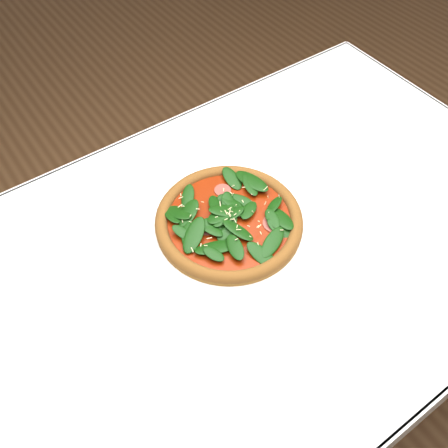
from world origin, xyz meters
TOP-DOWN VIEW (x-y plane):
  - ground at (0.00, 0.00)m, footprint 6.00×6.00m
  - dining_table at (0.00, 0.00)m, footprint 1.21×0.81m
  - plate at (-0.05, 0.06)m, footprint 0.33×0.33m
  - pizza at (-0.05, 0.06)m, footprint 0.33×0.33m
  - saucer_far at (0.48, 0.24)m, footprint 0.15×0.15m

SIDE VIEW (x-z plane):
  - ground at x=0.00m, z-range 0.00..0.00m
  - dining_table at x=0.00m, z-range 0.27..1.02m
  - saucer_far at x=0.48m, z-range 0.75..0.76m
  - plate at x=-0.05m, z-range 0.75..0.76m
  - pizza at x=-0.05m, z-range 0.76..0.79m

